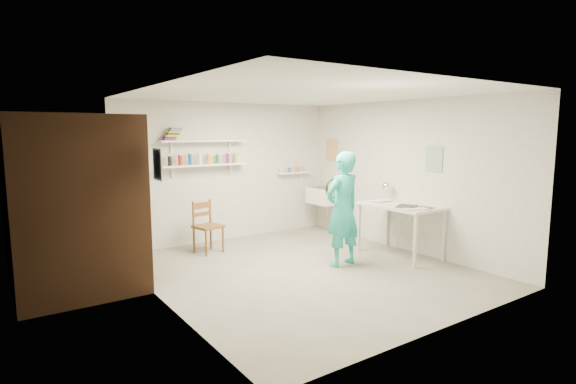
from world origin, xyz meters
TOP-DOWN VIEW (x-y plane):
  - floor at (0.00, 0.00)m, footprint 4.00×4.50m
  - ceiling at (0.00, 0.00)m, footprint 4.00×4.50m
  - wall_back at (0.00, 2.26)m, footprint 4.00×0.02m
  - wall_front at (0.00, -2.26)m, footprint 4.00×0.02m
  - wall_left at (-2.01, 0.00)m, footprint 0.02×4.50m
  - wall_right at (2.01, 0.00)m, footprint 0.02×4.50m
  - doorway_recess at (-1.99, 1.05)m, footprint 0.02×0.90m
  - corridor_box at (-2.70, 1.05)m, footprint 1.40×1.50m
  - door_lintel at (-1.97, 1.05)m, footprint 0.06×1.05m
  - door_jamb_near at (-1.97, 0.55)m, footprint 0.06×0.10m
  - door_jamb_far at (-1.97, 1.55)m, footprint 0.06×0.10m
  - shelf_lower at (-0.50, 2.13)m, footprint 1.50×0.22m
  - shelf_upper at (-0.50, 2.13)m, footprint 1.50×0.22m
  - ledge_shelf at (1.35, 2.17)m, footprint 0.70×0.14m
  - poster_left at (-1.99, 0.05)m, footprint 0.01×0.28m
  - poster_right_a at (1.99, 1.80)m, footprint 0.01×0.34m
  - poster_right_b at (1.99, -0.55)m, footprint 0.01×0.30m
  - belfast_sink at (1.75, 1.70)m, footprint 0.48×0.60m
  - man at (0.59, -0.10)m, footprint 0.62×0.43m
  - wall_clock at (0.61, 0.12)m, footprint 0.30×0.05m
  - wooden_chair at (-0.70, 1.61)m, footprint 0.46×0.45m
  - work_table at (1.64, -0.25)m, footprint 0.72×1.20m
  - desk_lamp at (1.84, 0.24)m, footprint 0.15×0.15m
  - spray_cans at (-0.50, 2.13)m, footprint 1.29×0.06m
  - book_stack at (-1.04, 2.13)m, footprint 0.30×0.14m
  - ledge_pots at (1.35, 2.17)m, footprint 0.48×0.07m
  - papers at (1.64, -0.25)m, footprint 0.30×0.22m

SIDE VIEW (x-z plane):
  - floor at x=0.00m, z-range -0.02..0.00m
  - work_table at x=1.64m, z-range 0.00..0.80m
  - wooden_chair at x=-0.70m, z-range 0.00..0.84m
  - belfast_sink at x=1.75m, z-range 0.55..0.85m
  - papers at x=1.64m, z-range 0.80..0.82m
  - man at x=0.59m, z-range 0.00..1.63m
  - doorway_recess at x=-1.99m, z-range 0.00..2.00m
  - door_jamb_near at x=-1.97m, z-range 0.00..2.00m
  - door_jamb_far at x=-1.97m, z-range 0.00..2.00m
  - desk_lamp at x=1.84m, z-range 0.95..1.10m
  - corridor_box at x=-2.70m, z-range 0.00..2.10m
  - wall_clock at x=0.61m, z-range 0.94..1.24m
  - ledge_shelf at x=1.35m, z-range 1.11..1.14m
  - ledge_pots at x=1.35m, z-range 1.14..1.22m
  - wall_back at x=0.00m, z-range 0.00..2.40m
  - wall_front at x=0.00m, z-range 0.00..2.40m
  - wall_left at x=-2.01m, z-range 0.00..2.40m
  - wall_right at x=2.01m, z-range 0.00..2.40m
  - shelf_lower at x=-0.50m, z-range 1.34..1.36m
  - spray_cans at x=-0.50m, z-range 1.36..1.53m
  - poster_right_b at x=1.99m, z-range 1.31..1.69m
  - poster_left at x=-1.99m, z-range 1.37..1.73m
  - poster_right_a at x=1.99m, z-range 1.34..1.76m
  - shelf_upper at x=-0.50m, z-range 1.74..1.76m
  - book_stack at x=-1.04m, z-range 1.77..1.96m
  - door_lintel at x=-1.97m, z-range 2.00..2.10m
  - ceiling at x=0.00m, z-range 2.40..2.42m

